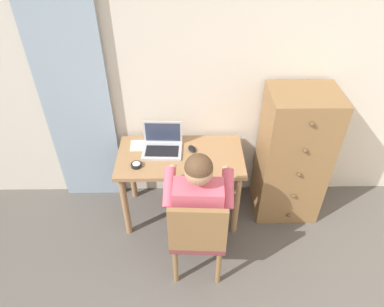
% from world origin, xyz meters
% --- Properties ---
extents(wall_back, '(4.80, 0.05, 2.50)m').
position_xyz_m(wall_back, '(0.00, 2.20, 1.25)').
color(wall_back, beige).
rests_on(wall_back, ground_plane).
extents(curtain_panel, '(0.60, 0.03, 2.24)m').
position_xyz_m(curtain_panel, '(-1.17, 2.13, 1.12)').
color(curtain_panel, '#8EA3B7').
rests_on(curtain_panel, ground_plane).
extents(desk, '(1.09, 0.58, 0.72)m').
position_xyz_m(desk, '(-0.28, 1.84, 0.61)').
color(desk, '#9E754C').
rests_on(desk, ground_plane).
extents(dresser, '(0.57, 0.49, 1.28)m').
position_xyz_m(dresser, '(0.73, 1.91, 0.64)').
color(dresser, olive).
rests_on(dresser, ground_plane).
extents(chair, '(0.44, 0.42, 0.88)m').
position_xyz_m(chair, '(-0.14, 1.18, 0.49)').
color(chair, brown).
rests_on(chair, ground_plane).
extents(person_seated, '(0.54, 0.60, 1.20)m').
position_xyz_m(person_seated, '(-0.13, 1.36, 0.67)').
color(person_seated, '#33384C').
rests_on(person_seated, ground_plane).
extents(laptop, '(0.35, 0.26, 0.24)m').
position_xyz_m(laptop, '(-0.43, 1.93, 0.78)').
color(laptop, '#B7BABF').
rests_on(laptop, desk).
extents(computer_mouse, '(0.09, 0.11, 0.03)m').
position_xyz_m(computer_mouse, '(-0.17, 1.91, 0.74)').
color(computer_mouse, black).
rests_on(computer_mouse, desk).
extents(desk_clock, '(0.09, 0.09, 0.03)m').
position_xyz_m(desk_clock, '(-0.64, 1.70, 0.74)').
color(desk_clock, black).
rests_on(desk_clock, desk).
extents(notebook_pad, '(0.22, 0.16, 0.01)m').
position_xyz_m(notebook_pad, '(-0.62, 1.98, 0.73)').
color(notebook_pad, silver).
rests_on(notebook_pad, desk).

